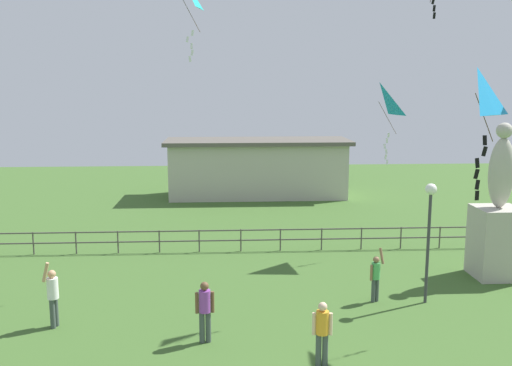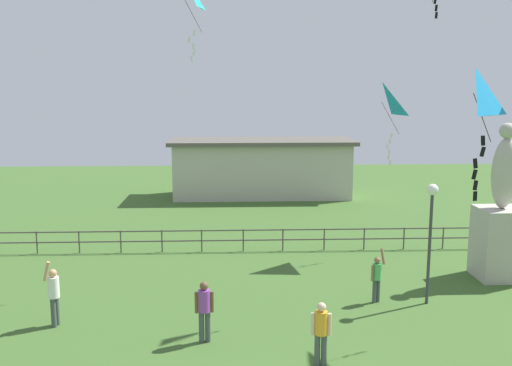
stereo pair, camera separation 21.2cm
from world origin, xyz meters
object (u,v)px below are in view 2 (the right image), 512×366
(lamppost, at_px, (431,216))
(kite_3, at_px, (474,100))
(person_5, at_px, (377,276))
(statue_monument, at_px, (500,227))
(person_1, at_px, (321,330))
(person_2, at_px, (204,307))
(person_3, at_px, (54,293))
(kite_6, at_px, (382,104))

(lamppost, relative_size, kite_3, 1.51)
(person_5, height_order, kite_3, kite_3)
(statue_monument, bearing_deg, person_1, -139.73)
(statue_monument, height_order, person_2, statue_monument)
(person_3, xyz_separation_m, kite_3, (9.93, -4.79, 5.63))
(statue_monument, relative_size, kite_6, 1.75)
(statue_monument, bearing_deg, kite_6, 139.41)
(person_1, bearing_deg, person_2, 153.22)
(person_3, relative_size, kite_6, 0.63)
(kite_3, bearing_deg, person_2, 147.18)
(kite_6, bearing_deg, person_3, -148.92)
(person_3, bearing_deg, person_2, -15.52)
(person_2, bearing_deg, kite_3, -32.82)
(lamppost, height_order, person_5, lamppost)
(person_3, bearing_deg, kite_3, -25.75)
(kite_6, bearing_deg, lamppost, -87.41)
(person_3, distance_m, person_5, 9.90)
(statue_monument, height_order, kite_6, kite_6)
(person_3, distance_m, kite_6, 14.01)
(lamppost, relative_size, person_3, 1.93)
(person_2, distance_m, kite_6, 11.65)
(person_1, relative_size, kite_3, 0.65)
(person_2, distance_m, person_3, 4.57)
(person_2, distance_m, kite_3, 8.68)
(person_2, bearing_deg, person_1, -26.78)
(person_2, relative_size, kite_3, 0.66)
(person_3, bearing_deg, person_5, 8.29)
(person_1, distance_m, person_2, 3.30)
(person_5, bearing_deg, person_3, -171.71)
(lamppost, relative_size, person_1, 2.33)
(statue_monument, distance_m, lamppost, 4.24)
(statue_monument, relative_size, person_2, 3.28)
(statue_monument, xyz_separation_m, person_3, (-14.80, -3.60, -0.89))
(statue_monument, height_order, person_1, statue_monument)
(lamppost, xyz_separation_m, kite_3, (-1.47, -6.05, 3.76))
(lamppost, bearing_deg, kite_3, -103.70)
(person_5, relative_size, kite_6, 0.55)
(person_1, distance_m, person_5, 4.81)
(person_5, bearing_deg, person_2, -153.86)
(person_1, height_order, person_5, person_5)
(lamppost, relative_size, person_2, 2.27)
(statue_monument, height_order, lamppost, statue_monument)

